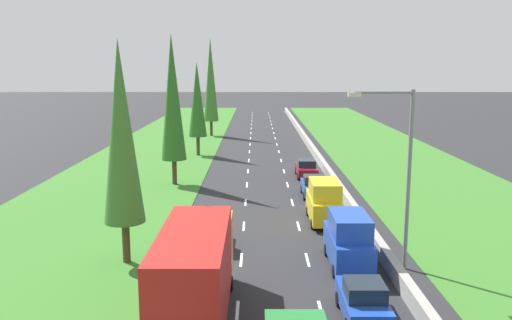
{
  "coord_description": "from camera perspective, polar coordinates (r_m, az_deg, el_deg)",
  "views": [
    {
      "loc": [
        -0.97,
        0.2,
        10.1
      ],
      "look_at": [
        -0.86,
        52.04,
        0.93
      ],
      "focal_mm": 37.45,
      "sensor_mm": 36.0,
      "label": 1
    }
  ],
  "objects": [
    {
      "name": "ground_plane",
      "position": [
        60.65,
        0.8,
        0.44
      ],
      "size": [
        300.0,
        300.0,
        0.0
      ],
      "primitive_type": "plane",
      "color": "#28282B",
      "rests_on": "ground"
    },
    {
      "name": "grass_verge_left",
      "position": [
        61.75,
        -11.02,
        0.45
      ],
      "size": [
        14.0,
        140.0,
        0.04
      ],
      "primitive_type": "cube",
      "color": "#387528",
      "rests_on": "ground"
    },
    {
      "name": "grass_verge_right",
      "position": [
        62.55,
        14.06,
        0.45
      ],
      "size": [
        14.0,
        140.0,
        0.04
      ],
      "primitive_type": "cube",
      "color": "#387528",
      "rests_on": "ground"
    },
    {
      "name": "median_barrier",
      "position": [
        60.94,
        6.17,
        0.84
      ],
      "size": [
        0.44,
        120.0,
        0.85
      ],
      "primitive_type": "cube",
      "color": "#9E9B93",
      "rests_on": "ground"
    },
    {
      "name": "lane_markings",
      "position": [
        60.65,
        0.8,
        0.45
      ],
      "size": [
        3.64,
        116.0,
        0.01
      ],
      "color": "white",
      "rests_on": "ground"
    },
    {
      "name": "blue_hatchback_right_lane_third",
      "position": [
        22.48,
        11.26,
        -14.51
      ],
      "size": [
        1.74,
        3.9,
        1.72
      ],
      "color": "#1E47B7",
      "rests_on": "ground"
    },
    {
      "name": "blue_van_right_lane",
      "position": [
        27.67,
        9.74,
        -8.45
      ],
      "size": [
        1.96,
        4.9,
        2.82
      ],
      "color": "#1E47B7",
      "rests_on": "ground"
    },
    {
      "name": "yellow_van_right_lane_fifth",
      "position": [
        35.03,
        7.17,
        -4.43
      ],
      "size": [
        1.96,
        4.9,
        2.82
      ],
      "color": "yellow",
      "rests_on": "ground"
    },
    {
      "name": "red_box_truck_left_lane",
      "position": [
        21.14,
        -6.47,
        -12.03
      ],
      "size": [
        2.46,
        9.4,
        4.18
      ],
      "color": "black",
      "rests_on": "ground"
    },
    {
      "name": "blue_hatchback_left_lane",
      "position": [
        30.41,
        -5.38,
        -7.75
      ],
      "size": [
        1.74,
        3.9,
        1.72
      ],
      "color": "#1E47B7",
      "rests_on": "ground"
    },
    {
      "name": "blue_hatchback_right_lane_sixth",
      "position": [
        41.91,
        6.02,
        -2.8
      ],
      "size": [
        1.74,
        3.9,
        1.72
      ],
      "color": "#1E47B7",
      "rests_on": "ground"
    },
    {
      "name": "maroon_sedan_right_lane",
      "position": [
        49.25,
        5.27,
        -0.88
      ],
      "size": [
        1.82,
        4.5,
        1.64
      ],
      "color": "maroon",
      "rests_on": "ground"
    },
    {
      "name": "poplar_tree_second",
      "position": [
        27.49,
        -14.3,
        2.77
      ],
      "size": [
        2.09,
        2.09,
        11.45
      ],
      "color": "#4C3823",
      "rests_on": "ground"
    },
    {
      "name": "poplar_tree_third",
      "position": [
        45.59,
        -9.03,
        6.57
      ],
      "size": [
        2.12,
        2.12,
        12.79
      ],
      "color": "#4C3823",
      "rests_on": "ground"
    },
    {
      "name": "poplar_tree_fourth",
      "position": [
        60.63,
        -6.41,
        6.39
      ],
      "size": [
        2.06,
        2.06,
        10.53
      ],
      "color": "#4C3823",
      "rests_on": "ground"
    },
    {
      "name": "poplar_tree_fifth",
      "position": [
        77.7,
        -4.99,
        8.5
      ],
      "size": [
        2.15,
        2.15,
        14.05
      ],
      "color": "#4C3823",
      "rests_on": "ground"
    },
    {
      "name": "street_light_mast",
      "position": [
        27.01,
        15.24,
        -0.71
      ],
      "size": [
        3.2,
        0.28,
        9.0
      ],
      "color": "gray",
      "rests_on": "ground"
    }
  ]
}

